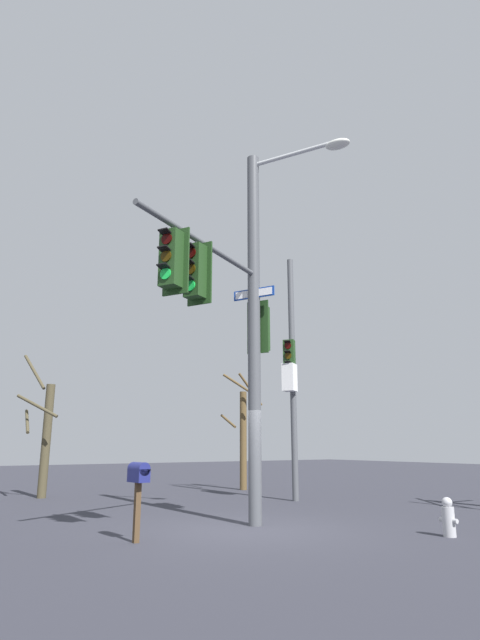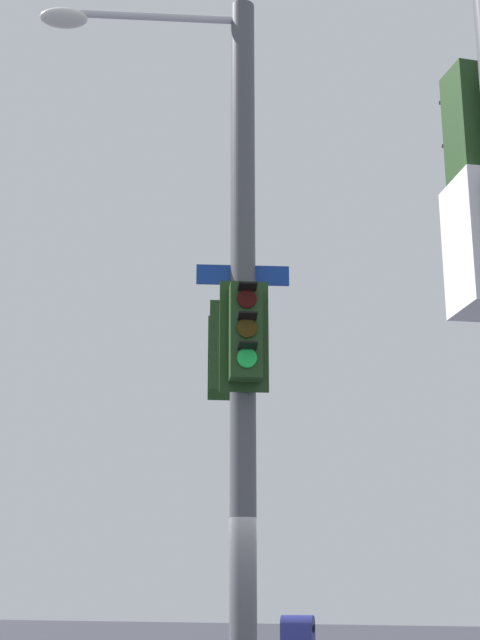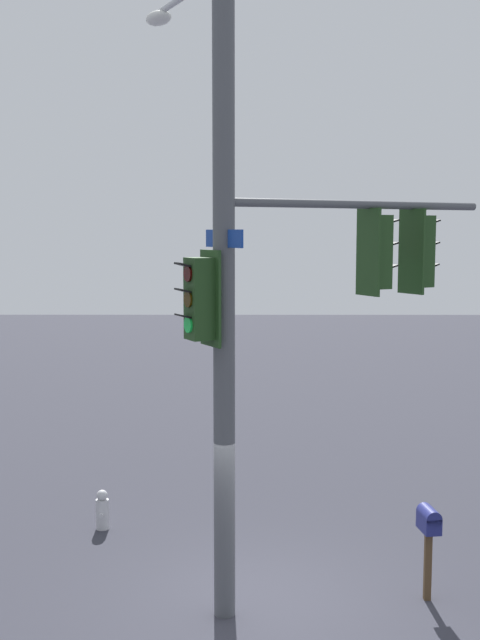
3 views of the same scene
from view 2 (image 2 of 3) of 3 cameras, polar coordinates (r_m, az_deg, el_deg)
The scene contains 2 objects.
main_signal_pole_assembly at distance 11.58m, azimuth -0.54°, elevation -0.35°, with size 2.86×5.33×9.00m.
mailbox at distance 13.39m, azimuth 3.56°, elevation -18.85°, with size 0.47×0.29×1.41m.
Camera 2 is at (4.46, -10.07, 1.73)m, focal length 52.32 mm.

